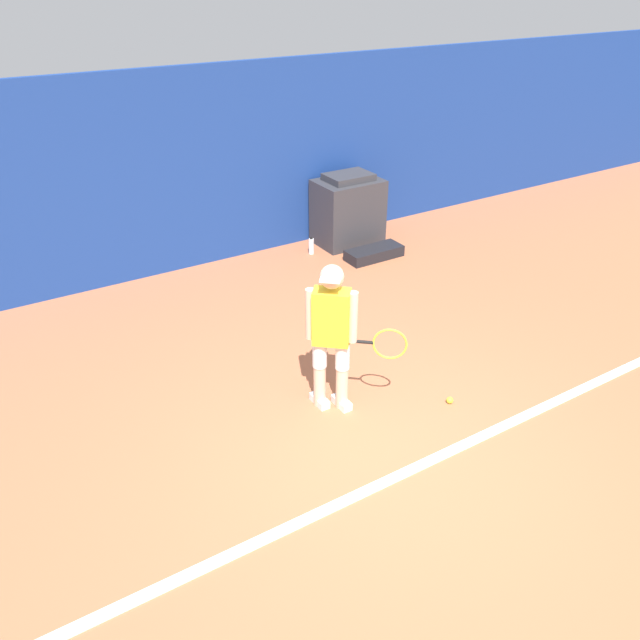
{
  "coord_description": "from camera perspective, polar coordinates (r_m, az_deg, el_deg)",
  "views": [
    {
      "loc": [
        -2.74,
        -3.24,
        3.81
      ],
      "look_at": [
        -0.04,
        1.14,
        0.87
      ],
      "focal_mm": 35.0,
      "sensor_mm": 36.0,
      "label": 1
    }
  ],
  "objects": [
    {
      "name": "court_baseline",
      "position": [
        5.58,
        7.84,
        -13.63
      ],
      "size": [
        21.6,
        0.1,
        0.01
      ],
      "color": "white",
      "rests_on": "ground_plane"
    },
    {
      "name": "ground_plane",
      "position": [
        5.7,
        6.5,
        -12.48
      ],
      "size": [
        24.0,
        24.0,
        0.0
      ],
      "primitive_type": "plane",
      "color": "#B76642"
    },
    {
      "name": "tennis_player",
      "position": [
        5.79,
        1.18,
        -1.16
      ],
      "size": [
        0.74,
        0.66,
        1.52
      ],
      "rotation": [
        0.0,
        0.0,
        -0.71
      ],
      "color": "beige",
      "rests_on": "ground_plane"
    },
    {
      "name": "back_wall",
      "position": [
        8.84,
        -12.72,
        12.92
      ],
      "size": [
        24.0,
        0.1,
        2.72
      ],
      "color": "navy",
      "rests_on": "ground_plane"
    },
    {
      "name": "tennis_ball",
      "position": [
        6.4,
        11.78,
        -7.19
      ],
      "size": [
        0.07,
        0.07,
        0.07
      ],
      "color": "#D1E533",
      "rests_on": "ground_plane"
    },
    {
      "name": "covered_chair",
      "position": [
        9.77,
        2.56,
        10.01
      ],
      "size": [
        0.98,
        0.7,
        1.09
      ],
      "color": "#333338",
      "rests_on": "ground_plane"
    },
    {
      "name": "water_bottle",
      "position": [
        9.46,
        -0.8,
        6.78
      ],
      "size": [
        0.08,
        0.08,
        0.26
      ],
      "color": "white",
      "rests_on": "ground_plane"
    },
    {
      "name": "equipment_bag",
      "position": [
        9.36,
        4.97,
        6.11
      ],
      "size": [
        0.87,
        0.35,
        0.16
      ],
      "color": "black",
      "rests_on": "ground_plane"
    }
  ]
}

